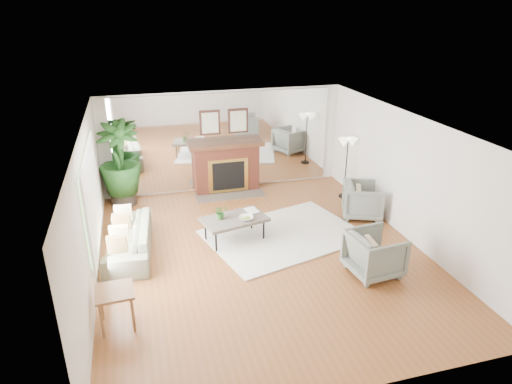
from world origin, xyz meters
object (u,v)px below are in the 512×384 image
object	(u,v)px
coffee_table	(234,220)
floor_lamp	(348,147)
fireplace	(227,166)
potted_ficus	(119,162)
side_table	(115,296)
armchair_front	(375,254)
armchair_back	(363,200)
sofa	(129,239)

from	to	relation	value
coffee_table	floor_lamp	distance (m)	3.52
fireplace	potted_ficus	xyz separation A→B (m)	(-2.54, -0.16, 0.40)
side_table	potted_ficus	bearing A→B (deg)	88.56
coffee_table	armchair_front	distance (m)	2.77
fireplace	armchair_back	world-z (taller)	fireplace
coffee_table	armchair_back	size ratio (longest dim) A/B	1.61
fireplace	floor_lamp	size ratio (longest dim) A/B	1.38
fireplace	coffee_table	world-z (taller)	fireplace
fireplace	sofa	bearing A→B (deg)	-133.80
coffee_table	side_table	size ratio (longest dim) A/B	2.25
fireplace	floor_lamp	distance (m)	2.99
potted_ficus	armchair_back	bearing A→B (deg)	-22.22
sofa	floor_lamp	xyz separation A→B (m)	(5.15, 1.42, 0.97)
sofa	armchair_back	size ratio (longest dim) A/B	2.37
coffee_table	sofa	size ratio (longest dim) A/B	0.68
fireplace	armchair_front	world-z (taller)	fireplace
fireplace	floor_lamp	xyz separation A→B (m)	(2.70, -1.13, 0.61)
potted_ficus	armchair_front	bearing A→B (deg)	-45.19
armchair_front	potted_ficus	size ratio (longest dim) A/B	0.44
armchair_front	fireplace	bearing A→B (deg)	15.18
armchair_back	fireplace	bearing A→B (deg)	71.69
sofa	armchair_back	bearing A→B (deg)	98.23
sofa	potted_ficus	xyz separation A→B (m)	(-0.09, 2.40, 0.77)
potted_ficus	floor_lamp	size ratio (longest dim) A/B	1.34
fireplace	armchair_back	size ratio (longest dim) A/B	2.39
side_table	floor_lamp	world-z (taller)	floor_lamp
armchair_back	potted_ficus	xyz separation A→B (m)	(-5.14, 2.10, 0.67)
armchair_front	floor_lamp	size ratio (longest dim) A/B	0.58
armchair_front	floor_lamp	bearing A→B (deg)	-22.81
sofa	armchair_back	xyz separation A→B (m)	(5.05, 0.30, 0.09)
floor_lamp	potted_ficus	bearing A→B (deg)	169.48
coffee_table	armchair_front	bearing A→B (deg)	-41.03
floor_lamp	sofa	bearing A→B (deg)	-164.55
coffee_table	potted_ficus	bearing A→B (deg)	131.25
floor_lamp	armchair_front	bearing A→B (deg)	-107.01
armchair_back	potted_ficus	bearing A→B (deg)	90.43
sofa	potted_ficus	world-z (taller)	potted_ficus
sofa	armchair_front	size ratio (longest dim) A/B	2.35
sofa	side_table	size ratio (longest dim) A/B	3.30
sofa	side_table	xyz separation A→B (m)	(-0.20, -2.14, 0.22)
sofa	armchair_front	distance (m)	4.55
floor_lamp	side_table	bearing A→B (deg)	-146.34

